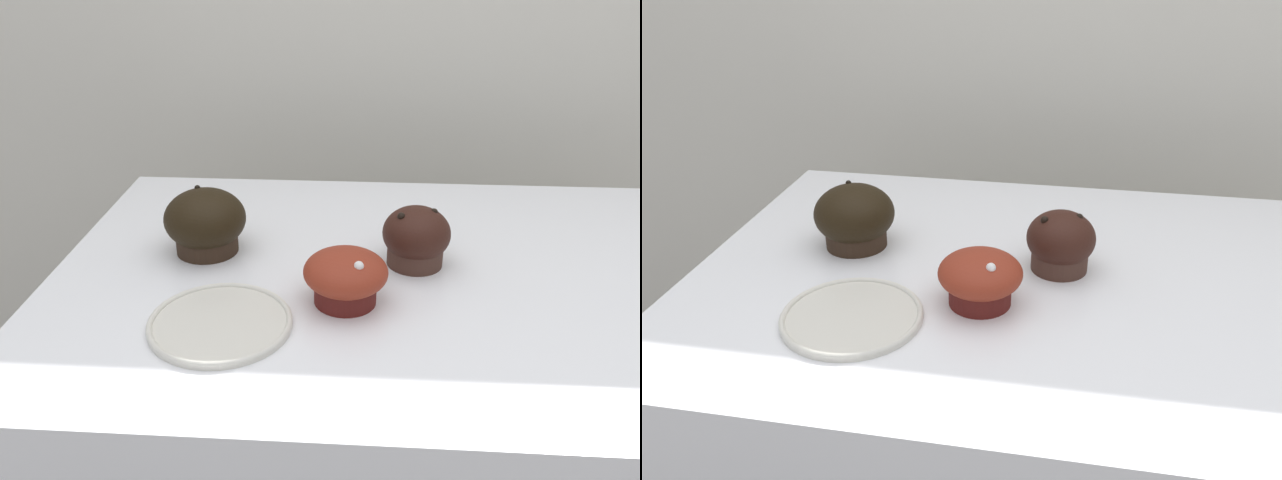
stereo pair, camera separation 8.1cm
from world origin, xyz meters
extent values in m
cube|color=beige|center=(0.00, 0.60, 0.90)|extent=(3.20, 0.10, 1.80)
cylinder|color=#2F1F15|center=(-0.31, 0.04, 0.92)|extent=(0.09, 0.09, 0.05)
ellipsoid|color=black|center=(-0.31, 0.04, 0.94)|extent=(0.11, 0.11, 0.08)
sphere|color=black|center=(-0.32, 0.06, 0.98)|extent=(0.01, 0.01, 0.01)
cylinder|color=#432920|center=(-0.02, 0.02, 0.92)|extent=(0.07, 0.07, 0.05)
ellipsoid|color=black|center=(-0.02, 0.02, 0.94)|extent=(0.09, 0.09, 0.07)
sphere|color=black|center=(-0.04, 0.01, 0.97)|extent=(0.01, 0.01, 0.01)
sphere|color=black|center=(0.00, 0.02, 0.97)|extent=(0.01, 0.01, 0.01)
cylinder|color=#521814|center=(-0.11, -0.08, 0.91)|extent=(0.08, 0.08, 0.04)
ellipsoid|color=maroon|center=(-0.11, -0.08, 0.94)|extent=(0.10, 0.10, 0.05)
sphere|color=white|center=(-0.10, -0.11, 0.96)|extent=(0.01, 0.01, 0.01)
cylinder|color=beige|center=(-0.25, -0.15, 0.90)|extent=(0.17, 0.17, 0.01)
torus|color=beige|center=(-0.25, -0.15, 0.90)|extent=(0.17, 0.17, 0.01)
camera|label=1|loc=(-0.10, -0.73, 1.30)|focal=35.00mm
camera|label=2|loc=(-0.02, -0.72, 1.30)|focal=35.00mm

